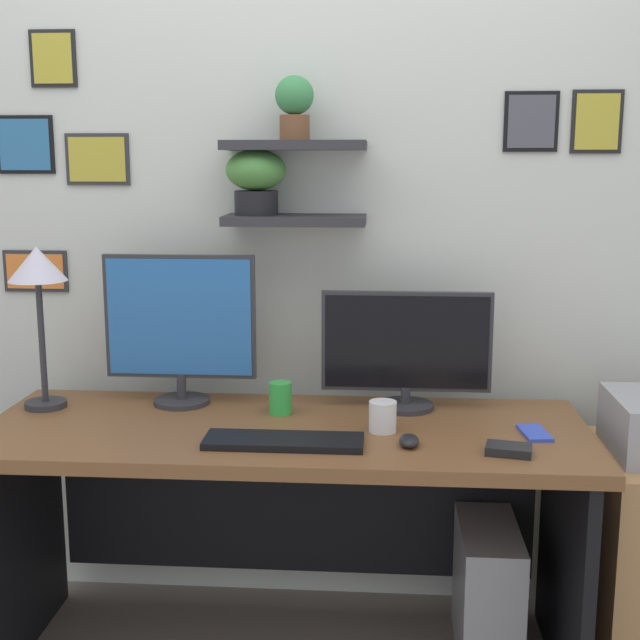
{
  "coord_description": "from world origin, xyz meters",
  "views": [
    {
      "loc": [
        0.28,
        -2.39,
        1.53
      ],
      "look_at": [
        0.1,
        0.05,
        1.06
      ],
      "focal_mm": 47.85,
      "sensor_mm": 36.0,
      "label": 1
    }
  ],
  "objects": [
    {
      "name": "desk_lamp",
      "position": [
        -0.78,
        0.14,
        1.16
      ],
      "size": [
        0.18,
        0.18,
        0.51
      ],
      "color": "#2D2D33",
      "rests_on": "desk"
    },
    {
      "name": "scissors_tray",
      "position": [
        0.62,
        -0.19,
        0.76
      ],
      "size": [
        0.13,
        0.1,
        0.02
      ],
      "primitive_type": "cube",
      "rotation": [
        0.0,
        0.0,
        -0.2
      ],
      "color": "black",
      "rests_on": "desk"
    },
    {
      "name": "monitor_left",
      "position": [
        -0.36,
        0.22,
        1.01
      ],
      "size": [
        0.48,
        0.18,
        0.48
      ],
      "color": "#2D2D33",
      "rests_on": "desk"
    },
    {
      "name": "computer_mouse",
      "position": [
        0.36,
        -0.15,
        0.77
      ],
      "size": [
        0.06,
        0.09,
        0.03
      ],
      "primitive_type": "ellipsoid",
      "color": "black",
      "rests_on": "desk"
    },
    {
      "name": "coffee_mug",
      "position": [
        0.29,
        -0.03,
        0.8
      ],
      "size": [
        0.08,
        0.08,
        0.09
      ],
      "primitive_type": "cylinder",
      "color": "white",
      "rests_on": "desk"
    },
    {
      "name": "computer_tower_right",
      "position": [
        0.62,
        0.08,
        0.21
      ],
      "size": [
        0.18,
        0.4,
        0.41
      ],
      "primitive_type": "cube",
      "color": "#99999E",
      "rests_on": "ground"
    },
    {
      "name": "monitor_right",
      "position": [
        0.36,
        0.22,
        0.94
      ],
      "size": [
        0.53,
        0.18,
        0.37
      ],
      "color": "#2D2D33",
      "rests_on": "desk"
    },
    {
      "name": "back_wall_assembly",
      "position": [
        -0.0,
        0.44,
        1.36
      ],
      "size": [
        4.4,
        0.24,
        2.7
      ],
      "color": "silver",
      "rests_on": "ground"
    },
    {
      "name": "cell_phone",
      "position": [
        0.72,
        -0.02,
        0.76
      ],
      "size": [
        0.09,
        0.15,
        0.01
      ],
      "primitive_type": "cube",
      "rotation": [
        0.0,
        0.0,
        0.12
      ],
      "color": "blue",
      "rests_on": "desk"
    },
    {
      "name": "desk",
      "position": [
        0.0,
        0.06,
        0.55
      ],
      "size": [
        1.78,
        0.68,
        0.75
      ],
      "color": "brown",
      "rests_on": "ground"
    },
    {
      "name": "keyboard",
      "position": [
        0.02,
        -0.16,
        0.76
      ],
      "size": [
        0.44,
        0.14,
        0.02
      ],
      "primitive_type": "cube",
      "color": "black",
      "rests_on": "desk"
    },
    {
      "name": "pen_cup",
      "position": [
        -0.03,
        0.12,
        0.8
      ],
      "size": [
        0.07,
        0.07,
        0.1
      ],
      "primitive_type": "cylinder",
      "color": "green",
      "rests_on": "desk"
    }
  ]
}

